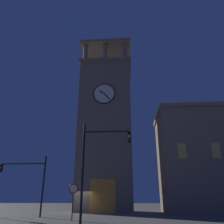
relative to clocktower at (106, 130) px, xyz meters
The scene contains 5 objects.
ground_plane 12.51m from the clocktower, 58.36° to the left, with size 200.00×200.00×0.00m, color #56544F.
clocktower is the anchor object (origin of this frame).
traffic_signal_near 14.64m from the clocktower, 58.02° to the left, with size 4.67×0.41×5.66m.
traffic_signal_mid 19.60m from the clocktower, 93.86° to the left, with size 3.26×0.41×6.45m.
no_horn_sign 16.86m from the clocktower, 84.98° to the left, with size 0.78×0.14×2.73m.
Camera 1 is at (-5.84, 28.95, 1.48)m, focal length 36.77 mm.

